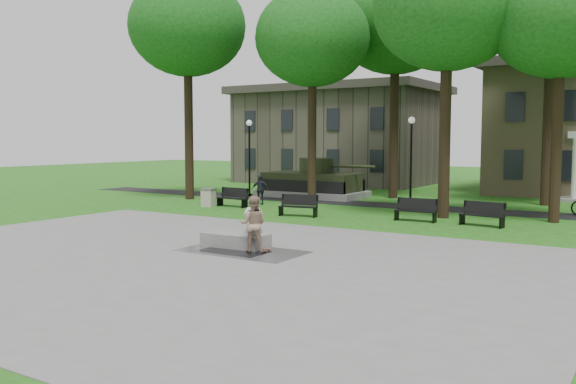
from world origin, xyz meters
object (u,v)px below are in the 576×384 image
Objects in this scene: park_bench_0 at (233,197)px; trash_bin at (208,197)px; skateboarder at (253,223)px; friend_watching at (253,224)px; concrete_block at (236,240)px.

trash_bin is (-1.16, -0.63, -0.04)m from park_bench_0.
trash_bin is (-9.32, 9.07, -0.39)m from skateboarder.
skateboarder reaches higher than trash_bin.
friend_watching is 0.97× the size of park_bench_0.
skateboarder reaches higher than concrete_block.
friend_watching is at bearing -23.84° from concrete_block.
trash_bin reaches higher than concrete_block.
skateboarder is 0.94× the size of park_bench_0.
skateboarder is at bearing -46.41° from park_bench_0.
park_bench_0 is at bearing -73.21° from friend_watching.
concrete_block is at bearing -46.97° from friend_watching.
friend_watching reaches higher than park_bench_0.
friend_watching reaches higher than skateboarder.
concrete_block is at bearing -48.91° from park_bench_0.
skateboarder is at bearing -77.29° from friend_watching.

